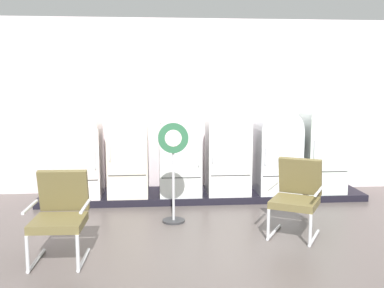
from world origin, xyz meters
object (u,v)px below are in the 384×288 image
(refrigerator_0, at_px, (80,152))
(refrigerator_1, at_px, (128,145))
(refrigerator_2, at_px, (180,150))
(sign_stand, at_px, (173,176))
(armchair_right, at_px, (297,194))
(refrigerator_4, at_px, (277,148))
(refrigerator_5, at_px, (323,142))
(refrigerator_3, at_px, (228,147))
(armchair_left, at_px, (60,212))

(refrigerator_0, xyz_separation_m, refrigerator_1, (0.78, -0.05, 0.11))
(refrigerator_1, xyz_separation_m, refrigerator_2, (0.86, -0.00, -0.09))
(sign_stand, bearing_deg, refrigerator_2, 81.93)
(refrigerator_1, bearing_deg, armchair_right, -38.14)
(refrigerator_2, distance_m, refrigerator_4, 1.66)
(refrigerator_2, height_order, refrigerator_5, refrigerator_5)
(refrigerator_0, xyz_separation_m, refrigerator_3, (2.45, -0.04, 0.06))
(refrigerator_0, height_order, refrigerator_3, refrigerator_3)
(refrigerator_2, xyz_separation_m, armchair_left, (-1.48, -2.35, -0.32))
(armchair_right, bearing_deg, refrigerator_4, 82.24)
(refrigerator_3, relative_size, armchair_left, 1.54)
(refrigerator_0, height_order, sign_stand, refrigerator_0)
(refrigerator_1, distance_m, armchair_right, 2.92)
(sign_stand, bearing_deg, armchair_left, -137.54)
(refrigerator_5, xyz_separation_m, sign_stand, (-2.62, -1.19, -0.29))
(refrigerator_1, bearing_deg, sign_stand, -58.53)
(refrigerator_3, distance_m, refrigerator_4, 0.86)
(refrigerator_4, xyz_separation_m, armchair_right, (-0.25, -1.84, -0.32))
(refrigerator_0, bearing_deg, armchair_left, -86.25)
(armchair_right, bearing_deg, refrigerator_1, 141.86)
(refrigerator_1, distance_m, refrigerator_3, 1.67)
(armchair_left, bearing_deg, refrigerator_5, 31.38)
(refrigerator_2, bearing_deg, refrigerator_1, 179.97)
(refrigerator_5, distance_m, armchair_left, 4.63)
(armchair_left, bearing_deg, refrigerator_2, 57.75)
(armchair_left, height_order, sign_stand, sign_stand)
(refrigerator_2, height_order, armchair_left, refrigerator_2)
(refrigerator_0, bearing_deg, refrigerator_4, 0.01)
(refrigerator_4, xyz_separation_m, sign_stand, (-1.83, -1.20, -0.20))
(refrigerator_0, height_order, refrigerator_4, refrigerator_4)
(refrigerator_2, distance_m, armchair_left, 2.80)
(refrigerator_4, bearing_deg, refrigerator_0, -179.99)
(refrigerator_2, xyz_separation_m, armchair_right, (1.41, -1.79, -0.32))
(sign_stand, bearing_deg, refrigerator_4, 33.24)
(refrigerator_2, distance_m, armchair_right, 2.30)
(armchair_left, relative_size, armchair_right, 1.00)
(refrigerator_2, xyz_separation_m, refrigerator_3, (0.80, 0.02, 0.05))
(refrigerator_4, bearing_deg, refrigerator_5, -0.30)
(armchair_right, xyz_separation_m, sign_stand, (-1.57, 0.64, 0.13))
(refrigerator_3, bearing_deg, refrigerator_2, -178.91)
(refrigerator_3, bearing_deg, sign_stand, -129.87)
(refrigerator_3, height_order, armchair_left, refrigerator_3)
(refrigerator_2, relative_size, sign_stand, 1.01)
(refrigerator_0, bearing_deg, refrigerator_1, -3.87)
(refrigerator_0, relative_size, refrigerator_2, 0.98)
(refrigerator_3, xyz_separation_m, sign_stand, (-0.97, -1.16, -0.24))
(refrigerator_4, bearing_deg, refrigerator_2, -178.14)
(refrigerator_0, bearing_deg, refrigerator_2, -1.86)
(refrigerator_1, distance_m, refrigerator_2, 0.87)
(refrigerator_0, bearing_deg, refrigerator_5, -0.05)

